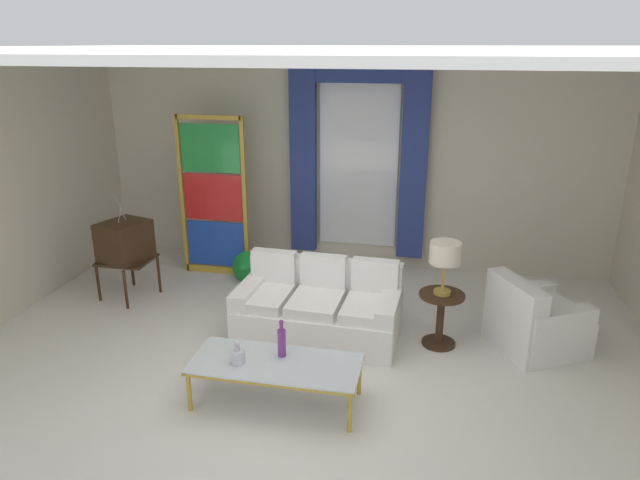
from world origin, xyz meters
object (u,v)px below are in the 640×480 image
(table_lamp_brass, at_px, (445,255))
(vintage_tv, at_px, (125,243))
(bottle_blue_decanter, at_px, (282,341))
(armchair_white, at_px, (533,323))
(peacock_figurine, at_px, (245,269))
(round_side_table, at_px, (440,314))
(bottle_crystal_tall, at_px, (238,355))
(coffee_table, at_px, (276,365))
(stained_glass_divider, at_px, (213,200))
(couch_white_long, at_px, (320,308))

(table_lamp_brass, bearing_deg, vintage_tv, 173.52)
(bottle_blue_decanter, bearing_deg, armchair_white, 30.39)
(peacock_figurine, xyz_separation_m, round_side_table, (2.56, -1.11, 0.14))
(bottle_crystal_tall, distance_m, round_side_table, 2.27)
(coffee_table, distance_m, armchair_white, 2.81)
(bottle_blue_decanter, distance_m, table_lamp_brass, 1.93)
(peacock_figurine, bearing_deg, bottle_blue_decanter, -63.62)
(armchair_white, xyz_separation_m, round_side_table, (-0.96, -0.13, 0.07))
(coffee_table, xyz_separation_m, table_lamp_brass, (1.42, 1.37, 0.65))
(table_lamp_brass, bearing_deg, stained_glass_divider, 155.26)
(table_lamp_brass, bearing_deg, round_side_table, 90.00)
(coffee_table, bearing_deg, bottle_blue_decanter, 77.14)
(bottle_crystal_tall, relative_size, armchair_white, 0.21)
(couch_white_long, height_order, armchair_white, couch_white_long)
(bottle_blue_decanter, distance_m, peacock_figurine, 2.66)
(vintage_tv, distance_m, stained_glass_divider, 1.31)
(bottle_blue_decanter, xyz_separation_m, bottle_crystal_tall, (-0.35, -0.20, -0.07))
(bottle_crystal_tall, bearing_deg, peacock_figurine, 107.83)
(stained_glass_divider, height_order, peacock_figurine, stained_glass_divider)
(couch_white_long, relative_size, coffee_table, 1.19)
(round_side_table, xyz_separation_m, table_lamp_brass, (0.00, -0.00, 0.67))
(bottle_blue_decanter, relative_size, armchair_white, 0.33)
(bottle_blue_decanter, xyz_separation_m, armchair_white, (2.35, 1.38, -0.27))
(coffee_table, height_order, armchair_white, armchair_white)
(bottle_crystal_tall, bearing_deg, armchair_white, 30.25)
(coffee_table, bearing_deg, bottle_crystal_tall, -166.12)
(vintage_tv, relative_size, armchair_white, 1.22)
(bottle_crystal_tall, height_order, stained_glass_divider, stained_glass_divider)
(coffee_table, xyz_separation_m, stained_glass_divider, (-1.67, 2.79, 0.68))
(bottle_blue_decanter, bearing_deg, bottle_crystal_tall, -150.71)
(vintage_tv, bearing_deg, armchair_white, -3.73)
(peacock_figurine, height_order, round_side_table, round_side_table)
(couch_white_long, height_order, vintage_tv, vintage_tv)
(vintage_tv, distance_m, peacock_figurine, 1.57)
(bottle_blue_decanter, relative_size, round_side_table, 0.60)
(coffee_table, distance_m, peacock_figurine, 2.74)
(coffee_table, xyz_separation_m, bottle_blue_decanter, (0.03, 0.12, 0.18))
(couch_white_long, distance_m, armchair_white, 2.27)
(vintage_tv, bearing_deg, peacock_figurine, 26.84)
(bottle_crystal_tall, relative_size, stained_glass_divider, 0.10)
(stained_glass_divider, bearing_deg, round_side_table, -24.74)
(bottle_blue_decanter, height_order, peacock_figurine, bottle_blue_decanter)
(armchair_white, height_order, stained_glass_divider, stained_glass_divider)
(coffee_table, xyz_separation_m, armchair_white, (2.38, 1.50, -0.09))
(bottle_blue_decanter, bearing_deg, peacock_figurine, 116.38)
(bottle_crystal_tall, bearing_deg, table_lamp_brass, 39.78)
(bottle_blue_decanter, bearing_deg, vintage_tv, 145.79)
(stained_glass_divider, bearing_deg, coffee_table, -59.13)
(stained_glass_divider, bearing_deg, couch_white_long, -38.73)
(vintage_tv, relative_size, round_side_table, 2.26)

